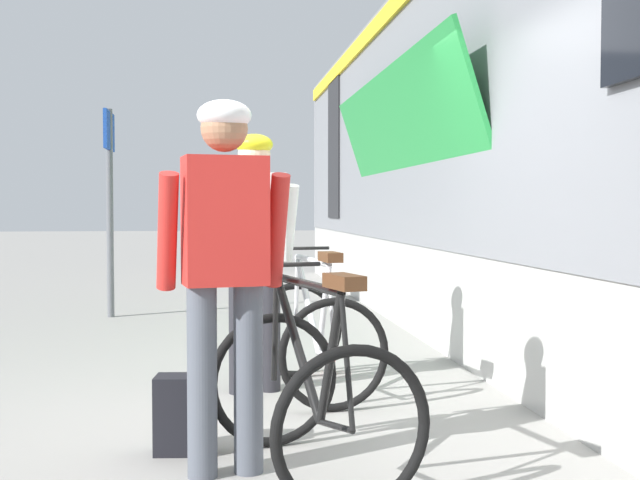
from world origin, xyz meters
TOP-DOWN VIEW (x-y plane):
  - ground_plane at (0.00, 0.00)m, footprint 80.00×80.00m
  - train_car at (3.00, 1.86)m, footprint 3.30×17.35m
  - cyclist_near_in_white at (-0.16, 0.69)m, footprint 0.65×0.39m
  - cyclist_far_in_red at (-0.38, -0.97)m, footprint 0.64×0.37m
  - bicycle_near_silver at (0.23, 0.59)m, footprint 0.84×1.15m
  - bicycle_far_black at (-0.00, -1.07)m, footprint 0.95×1.21m
  - backpack_on_platform at (-0.60, -0.61)m, footprint 0.30×0.21m
  - water_bottle_near_the_bikes at (0.45, 1.24)m, footprint 0.06×0.06m
  - platform_sign_post at (-1.62, 4.65)m, footprint 0.08×0.70m

SIDE VIEW (x-z plane):
  - ground_plane at x=0.00m, z-range 0.00..0.00m
  - water_bottle_near_the_bikes at x=0.45m, z-range 0.00..0.22m
  - backpack_on_platform at x=-0.60m, z-range 0.00..0.40m
  - bicycle_near_silver at x=0.23m, z-range -0.09..0.89m
  - bicycle_far_black at x=0.00m, z-range -0.09..0.89m
  - cyclist_near_in_white at x=-0.16m, z-range 0.17..1.94m
  - cyclist_far_in_red at x=-0.38m, z-range 0.17..1.94m
  - platform_sign_post at x=-1.62m, z-range 0.42..2.82m
  - train_car at x=3.00m, z-range 0.03..3.91m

